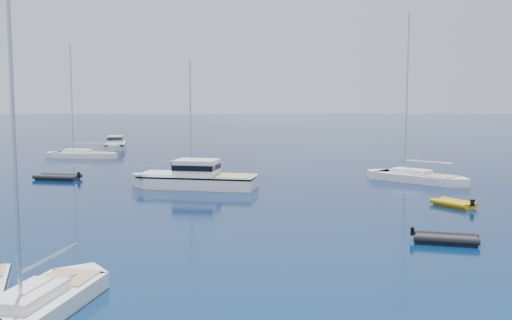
% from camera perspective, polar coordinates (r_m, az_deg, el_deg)
% --- Properties ---
extents(ground, '(400.00, 400.00, 0.00)m').
position_cam_1_polar(ground, '(29.62, 2.87, -9.61)').
color(ground, navy).
rests_on(ground, ground).
extents(motor_cruiser_centre, '(12.14, 5.70, 3.06)m').
position_cam_1_polar(motor_cruiser_centre, '(53.16, -5.67, -2.53)').
color(motor_cruiser_centre, white).
rests_on(motor_cruiser_centre, ground).
extents(motor_cruiser_horizon, '(4.18, 9.29, 2.35)m').
position_cam_1_polar(motor_cruiser_horizon, '(90.90, -12.71, 1.00)').
color(motor_cruiser_horizon, silver).
rests_on(motor_cruiser_horizon, ground).
extents(sailboat_fore, '(4.38, 10.17, 14.50)m').
position_cam_1_polar(sailboat_fore, '(24.83, -19.38, -13.14)').
color(sailboat_fore, white).
rests_on(sailboat_fore, ground).
extents(sailboat_mid_r, '(9.78, 9.35, 15.79)m').
position_cam_1_polar(sailboat_mid_r, '(58.22, 14.34, -1.93)').
color(sailboat_mid_r, white).
rests_on(sailboat_mid_r, ground).
extents(sailboat_centre, '(7.71, 5.83, 11.48)m').
position_cam_1_polar(sailboat_centre, '(58.90, -6.62, -1.68)').
color(sailboat_centre, white).
rests_on(sailboat_centre, ground).
extents(sailboat_far_l, '(10.17, 4.18, 14.52)m').
position_cam_1_polar(sailboat_far_l, '(79.64, -15.68, 0.20)').
color(sailboat_far_l, white).
rests_on(sailboat_far_l, ground).
extents(tender_yellow, '(3.23, 3.59, 0.95)m').
position_cam_1_polar(tender_yellow, '(46.40, 17.58, -4.08)').
color(tender_yellow, '#C99C0B').
rests_on(tender_yellow, ground).
extents(tender_grey_near, '(3.96, 2.84, 0.95)m').
position_cam_1_polar(tender_grey_near, '(35.44, 16.97, -7.22)').
color(tender_grey_near, black).
rests_on(tender_grey_near, ground).
extents(tender_grey_far, '(4.68, 3.12, 0.95)m').
position_cam_1_polar(tender_grey_far, '(60.65, -17.67, -1.70)').
color(tender_grey_far, black).
rests_on(tender_grey_far, ground).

